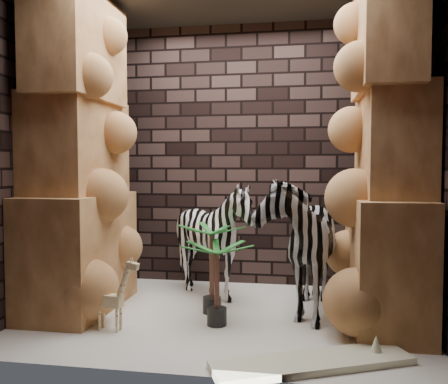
% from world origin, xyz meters
% --- Properties ---
extents(floor, '(3.50, 3.50, 0.00)m').
position_xyz_m(floor, '(0.00, 0.00, 0.00)').
color(floor, silver).
rests_on(floor, ground).
extents(wall_back, '(3.50, 0.00, 3.50)m').
position_xyz_m(wall_back, '(0.00, 1.25, 1.50)').
color(wall_back, black).
rests_on(wall_back, ground).
extents(wall_front, '(3.50, 0.00, 3.50)m').
position_xyz_m(wall_front, '(0.00, -1.25, 1.50)').
color(wall_front, black).
rests_on(wall_front, ground).
extents(wall_left, '(0.00, 3.00, 3.00)m').
position_xyz_m(wall_left, '(-1.75, 0.00, 1.50)').
color(wall_left, black).
rests_on(wall_left, ground).
extents(wall_right, '(0.00, 3.00, 3.00)m').
position_xyz_m(wall_right, '(1.75, 0.00, 1.50)').
color(wall_right, black).
rests_on(wall_right, ground).
extents(rock_pillar_left, '(0.68, 1.30, 3.00)m').
position_xyz_m(rock_pillar_left, '(-1.40, 0.00, 1.50)').
color(rock_pillar_left, tan).
rests_on(rock_pillar_left, floor).
extents(rock_pillar_right, '(0.58, 1.25, 3.00)m').
position_xyz_m(rock_pillar_right, '(1.42, 0.00, 1.50)').
color(rock_pillar_right, tan).
rests_on(rock_pillar_right, floor).
extents(zebra_right, '(0.74, 1.30, 1.50)m').
position_xyz_m(zebra_right, '(0.67, 0.28, 0.75)').
color(zebra_right, white).
rests_on(zebra_right, floor).
extents(zebra_left, '(0.99, 1.22, 1.09)m').
position_xyz_m(zebra_left, '(-0.19, 0.55, 0.55)').
color(zebra_left, white).
rests_on(zebra_left, floor).
extents(giraffe_toy, '(0.34, 0.15, 0.64)m').
position_xyz_m(giraffe_toy, '(-0.87, -0.52, 0.32)').
color(giraffe_toy, beige).
rests_on(giraffe_toy, floor).
extents(palm_front, '(0.36, 0.36, 0.84)m').
position_xyz_m(palm_front, '(-0.12, 0.07, 0.42)').
color(palm_front, '#1C6D2F').
rests_on(palm_front, floor).
extents(palm_back, '(0.36, 0.36, 0.73)m').
position_xyz_m(palm_back, '(-0.01, -0.25, 0.36)').
color(palm_back, '#1C6D2F').
rests_on(palm_back, floor).
extents(surfboard, '(1.42, 0.90, 0.05)m').
position_xyz_m(surfboard, '(0.79, -0.97, 0.03)').
color(surfboard, '#EFECC3').
rests_on(surfboard, floor).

